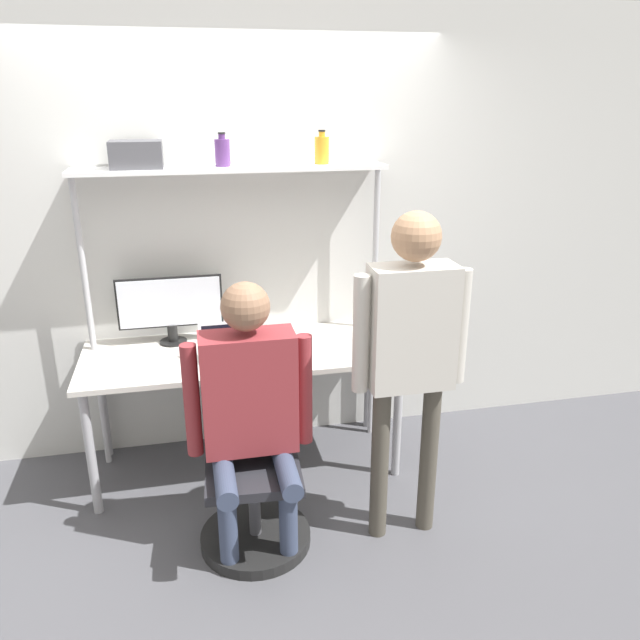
# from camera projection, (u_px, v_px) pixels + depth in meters

# --- Properties ---
(ground_plane) EXTENTS (12.00, 12.00, 0.00)m
(ground_plane) POSITION_uv_depth(u_px,v_px,m) (256.00, 500.00, 3.53)
(ground_plane) COLOR #4C4C51
(wall_back) EXTENTS (8.00, 0.06, 2.70)m
(wall_back) POSITION_uv_depth(u_px,v_px,m) (233.00, 237.00, 3.78)
(wall_back) COLOR silver
(wall_back) RESTS_ON ground_plane
(desk) EXTENTS (1.83, 0.72, 0.76)m
(desk) POSITION_uv_depth(u_px,v_px,m) (244.00, 362.00, 3.65)
(desk) COLOR beige
(desk) RESTS_ON ground_plane
(shelf_unit) EXTENTS (1.74, 0.27, 1.79)m
(shelf_unit) POSITION_uv_depth(u_px,v_px,m) (234.00, 213.00, 3.55)
(shelf_unit) COLOR white
(shelf_unit) RESTS_ON ground_plane
(monitor) EXTENTS (0.61, 0.16, 0.41)m
(monitor) POSITION_uv_depth(u_px,v_px,m) (170.00, 305.00, 3.66)
(monitor) COLOR black
(monitor) RESTS_ON desk
(laptop) EXTENTS (0.28, 0.22, 0.22)m
(laptop) POSITION_uv_depth(u_px,v_px,m) (226.00, 352.00, 3.44)
(laptop) COLOR silver
(laptop) RESTS_ON desk
(cell_phone) EXTENTS (0.07, 0.15, 0.01)m
(cell_phone) POSITION_uv_depth(u_px,v_px,m) (265.00, 362.00, 3.45)
(cell_phone) COLOR #264C8C
(cell_phone) RESTS_ON desk
(office_chair) EXTENTS (0.56, 0.56, 0.91)m
(office_chair) POSITION_uv_depth(u_px,v_px,m) (254.00, 492.00, 3.15)
(office_chair) COLOR black
(office_chair) RESTS_ON ground_plane
(person_seated) EXTENTS (0.61, 0.47, 1.38)m
(person_seated) POSITION_uv_depth(u_px,v_px,m) (250.00, 400.00, 2.92)
(person_seated) COLOR #38425B
(person_seated) RESTS_ON ground_plane
(person_standing) EXTENTS (0.57, 0.23, 1.69)m
(person_standing) POSITION_uv_depth(u_px,v_px,m) (411.00, 339.00, 2.93)
(person_standing) COLOR #4C473D
(person_standing) RESTS_ON ground_plane
(bottle_amber) EXTENTS (0.08, 0.08, 0.19)m
(bottle_amber) POSITION_uv_depth(u_px,v_px,m) (322.00, 150.00, 3.54)
(bottle_amber) COLOR gold
(bottle_amber) RESTS_ON shelf_unit
(bottle_purple) EXTENTS (0.08, 0.08, 0.18)m
(bottle_purple) POSITION_uv_depth(u_px,v_px,m) (222.00, 152.00, 3.43)
(bottle_purple) COLOR #593372
(bottle_purple) RESTS_ON shelf_unit
(storage_box) EXTENTS (0.27, 0.21, 0.14)m
(storage_box) POSITION_uv_depth(u_px,v_px,m) (136.00, 155.00, 3.34)
(storage_box) COLOR #4C4C51
(storage_box) RESTS_ON shelf_unit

